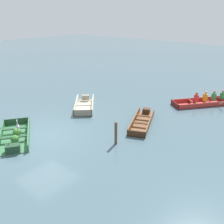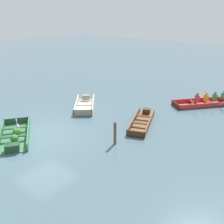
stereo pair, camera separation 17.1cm
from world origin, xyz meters
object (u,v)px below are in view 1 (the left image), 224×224
rowboat_red_with_crew (204,101)px  heron_on_dinghy (18,126)px  dinghy_green_foreground (15,137)px  skiff_wooden_brown_mid_moored (142,121)px  skiff_cream_near_moored (85,105)px  mooring_post (116,133)px

rowboat_red_with_crew → heron_on_dinghy: heron_on_dinghy is taller
dinghy_green_foreground → skiff_wooden_brown_mid_moored: dinghy_green_foreground is taller
rowboat_red_with_crew → skiff_cream_near_moored: bearing=-137.1°
skiff_cream_near_moored → heron_on_dinghy: bearing=-77.9°
dinghy_green_foreground → skiff_cream_near_moored: 5.11m
dinghy_green_foreground → heron_on_dinghy: heron_on_dinghy is taller
rowboat_red_with_crew → mooring_post: mooring_post is taller
heron_on_dinghy → mooring_post: size_ratio=0.78×
skiff_wooden_brown_mid_moored → heron_on_dinghy: (-2.99, -5.48, 0.79)m
skiff_cream_near_moored → rowboat_red_with_crew: rowboat_red_with_crew is taller
rowboat_red_with_crew → heron_on_dinghy: size_ratio=4.11×
rowboat_red_with_crew → heron_on_dinghy: 11.33m
skiff_wooden_brown_mid_moored → rowboat_red_with_crew: size_ratio=0.97×
heron_on_dinghy → skiff_cream_near_moored: bearing=102.1°
rowboat_red_with_crew → skiff_wooden_brown_mid_moored: bearing=-107.0°
skiff_wooden_brown_mid_moored → mooring_post: bearing=-83.1°
skiff_cream_near_moored → rowboat_red_with_crew: size_ratio=0.82×
mooring_post → skiff_cream_near_moored: bearing=151.6°
dinghy_green_foreground → heron_on_dinghy: size_ratio=3.90×
dinghy_green_foreground → mooring_post: mooring_post is taller
skiff_wooden_brown_mid_moored → mooring_post: mooring_post is taller
skiff_wooden_brown_mid_moored → rowboat_red_with_crew: bearing=73.0°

